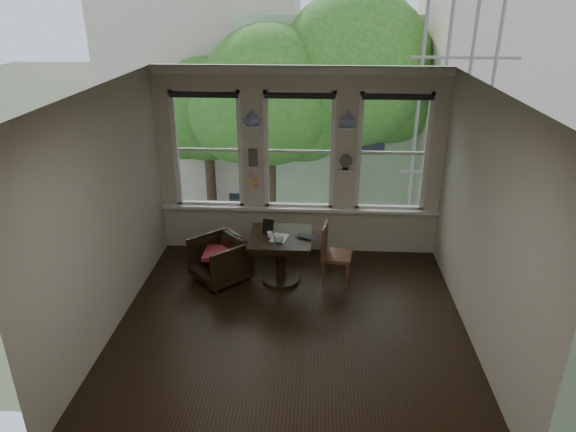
# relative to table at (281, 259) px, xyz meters

# --- Properties ---
(ground) EXTENTS (4.50, 4.50, 0.00)m
(ground) POSITION_rel_table_xyz_m (0.22, -1.12, -0.38)
(ground) COLOR black
(ground) RESTS_ON ground
(ceiling) EXTENTS (4.50, 4.50, 0.00)m
(ceiling) POSITION_rel_table_xyz_m (0.22, -1.12, 2.62)
(ceiling) COLOR silver
(ceiling) RESTS_ON ground
(wall_back) EXTENTS (4.50, 0.00, 4.50)m
(wall_back) POSITION_rel_table_xyz_m (0.22, 1.13, 1.12)
(wall_back) COLOR beige
(wall_back) RESTS_ON ground
(wall_front) EXTENTS (4.50, 0.00, 4.50)m
(wall_front) POSITION_rel_table_xyz_m (0.22, -3.37, 1.12)
(wall_front) COLOR beige
(wall_front) RESTS_ON ground
(wall_left) EXTENTS (0.00, 4.50, 4.50)m
(wall_left) POSITION_rel_table_xyz_m (-2.03, -1.12, 1.12)
(wall_left) COLOR beige
(wall_left) RESTS_ON ground
(wall_right) EXTENTS (0.00, 4.50, 4.50)m
(wall_right) POSITION_rel_table_xyz_m (2.47, -1.12, 1.12)
(wall_right) COLOR beige
(wall_right) RESTS_ON ground
(window_left) EXTENTS (1.10, 0.12, 1.90)m
(window_left) POSITION_rel_table_xyz_m (-1.23, 1.13, 1.32)
(window_left) COLOR white
(window_left) RESTS_ON ground
(window_center) EXTENTS (1.10, 0.12, 1.90)m
(window_center) POSITION_rel_table_xyz_m (0.22, 1.13, 1.32)
(window_center) COLOR white
(window_center) RESTS_ON ground
(window_right) EXTENTS (1.10, 0.12, 1.90)m
(window_right) POSITION_rel_table_xyz_m (1.67, 1.13, 1.32)
(window_right) COLOR white
(window_right) RESTS_ON ground
(shelf_left) EXTENTS (0.26, 0.16, 0.03)m
(shelf_left) POSITION_rel_table_xyz_m (-0.51, 1.03, 1.73)
(shelf_left) COLOR white
(shelf_left) RESTS_ON ground
(shelf_right) EXTENTS (0.26, 0.16, 0.03)m
(shelf_right) POSITION_rel_table_xyz_m (0.94, 1.03, 1.73)
(shelf_right) COLOR white
(shelf_right) RESTS_ON ground
(intercom) EXTENTS (0.14, 0.06, 0.28)m
(intercom) POSITION_rel_table_xyz_m (-0.51, 1.06, 1.23)
(intercom) COLOR #59544F
(intercom) RESTS_ON ground
(sticky_notes) EXTENTS (0.16, 0.01, 0.24)m
(sticky_notes) POSITION_rel_table_xyz_m (-0.51, 1.07, 0.88)
(sticky_notes) COLOR pink
(sticky_notes) RESTS_ON ground
(desk_fan) EXTENTS (0.20, 0.20, 0.24)m
(desk_fan) POSITION_rel_table_xyz_m (0.94, 1.01, 1.16)
(desk_fan) COLOR #59544F
(desk_fan) RESTS_ON ground
(vase_left) EXTENTS (0.24, 0.24, 0.25)m
(vase_left) POSITION_rel_table_xyz_m (-0.51, 1.03, 1.86)
(vase_left) COLOR white
(vase_left) RESTS_ON shelf_left
(vase_right) EXTENTS (0.24, 0.24, 0.25)m
(vase_right) POSITION_rel_table_xyz_m (0.94, 1.03, 1.86)
(vase_right) COLOR white
(vase_right) RESTS_ON shelf_right
(table) EXTENTS (0.90, 0.90, 0.75)m
(table) POSITION_rel_table_xyz_m (0.00, 0.00, 0.00)
(table) COLOR black
(table) RESTS_ON ground
(armchair_left) EXTENTS (1.04, 1.03, 0.68)m
(armchair_left) POSITION_rel_table_xyz_m (-0.90, -0.02, -0.04)
(armchair_left) COLOR black
(armchair_left) RESTS_ON ground
(cushion_red) EXTENTS (0.45, 0.45, 0.06)m
(cushion_red) POSITION_rel_table_xyz_m (-0.90, -0.02, 0.08)
(cushion_red) COLOR maroon
(cushion_red) RESTS_ON armchair_left
(side_chair_right) EXTENTS (0.48, 0.48, 0.92)m
(side_chair_right) POSITION_rel_table_xyz_m (0.82, 0.00, 0.09)
(side_chair_right) COLOR #49241A
(side_chair_right) RESTS_ON ground
(laptop) EXTENTS (0.40, 0.34, 0.03)m
(laptop) POSITION_rel_table_xyz_m (0.37, -0.09, 0.39)
(laptop) COLOR black
(laptop) RESTS_ON table
(mug) EXTENTS (0.10, 0.10, 0.08)m
(mug) POSITION_rel_table_xyz_m (-0.15, -0.06, 0.42)
(mug) COLOR white
(mug) RESTS_ON table
(drinking_glass) EXTENTS (0.15, 0.15, 0.11)m
(drinking_glass) POSITION_rel_table_xyz_m (-0.01, -0.23, 0.43)
(drinking_glass) COLOR white
(drinking_glass) RESTS_ON table
(tablet) EXTENTS (0.17, 0.10, 0.22)m
(tablet) POSITION_rel_table_xyz_m (-0.18, 0.07, 0.48)
(tablet) COLOR black
(tablet) RESTS_ON table
(papers) EXTENTS (0.28, 0.34, 0.00)m
(papers) POSITION_rel_table_xyz_m (-0.01, -0.07, 0.38)
(papers) COLOR silver
(papers) RESTS_ON table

